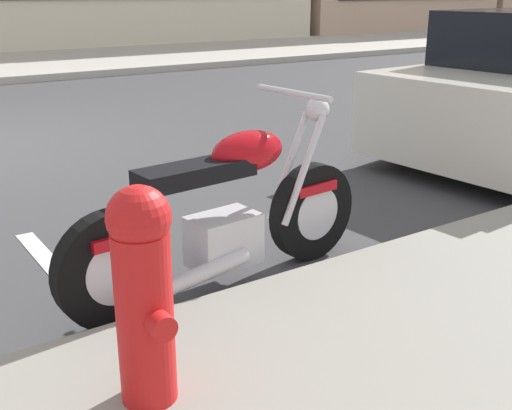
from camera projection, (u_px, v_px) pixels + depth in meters
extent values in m
cube|color=#ADA89E|center=(341.00, 44.00, 18.90)|extent=(120.00, 5.00, 0.14)
cube|color=silver|center=(75.00, 291.00, 3.69)|extent=(0.12, 2.20, 0.01)
cylinder|color=black|center=(312.00, 212.00, 4.07)|extent=(0.64, 0.16, 0.63)
cylinder|color=silver|center=(312.00, 212.00, 4.07)|extent=(0.36, 0.15, 0.35)
cylinder|color=black|center=(113.00, 269.00, 3.24)|extent=(0.64, 0.16, 0.63)
cylinder|color=silver|center=(113.00, 269.00, 3.24)|extent=(0.36, 0.15, 0.35)
cube|color=silver|center=(224.00, 240.00, 3.66)|extent=(0.42, 0.29, 0.30)
cube|color=black|center=(195.00, 173.00, 3.41)|extent=(0.70, 0.28, 0.10)
ellipsoid|color=#B20C14|center=(248.00, 152.00, 3.60)|extent=(0.50, 0.28, 0.24)
cube|color=#B20C14|center=(119.00, 236.00, 3.21)|extent=(0.37, 0.21, 0.06)
cube|color=#B20C14|center=(310.00, 186.00, 4.00)|extent=(0.33, 0.19, 0.06)
cylinder|color=silver|center=(288.00, 166.00, 3.93)|extent=(0.34, 0.07, 0.65)
cylinder|color=silver|center=(304.00, 171.00, 3.83)|extent=(0.34, 0.07, 0.65)
cylinder|color=silver|center=(293.00, 93.00, 3.71)|extent=(0.09, 0.62, 0.04)
sphere|color=silver|center=(317.00, 109.00, 3.87)|extent=(0.15, 0.15, 0.15)
cylinder|color=silver|center=(194.00, 277.00, 3.41)|extent=(0.71, 0.15, 0.16)
cylinder|color=black|center=(406.00, 129.00, 6.49)|extent=(0.63, 0.26, 0.62)
cylinder|color=red|center=(145.00, 319.00, 2.40)|extent=(0.22, 0.22, 0.70)
sphere|color=red|center=(139.00, 217.00, 2.27)|extent=(0.24, 0.24, 0.24)
cylinder|color=red|center=(130.00, 296.00, 2.50)|extent=(0.10, 0.08, 0.10)
cylinder|color=red|center=(161.00, 326.00, 2.28)|extent=(0.10, 0.08, 0.10)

